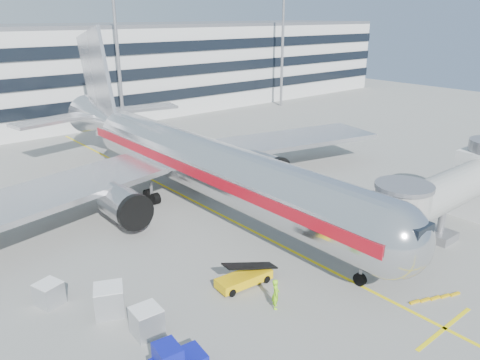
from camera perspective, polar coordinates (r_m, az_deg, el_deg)
ground at (r=37.68m, az=4.46°, el=-7.67°), size 180.00×180.00×0.00m
lead_in_line at (r=44.66m, az=-4.53°, el=-3.15°), size 0.25×70.00×0.01m
stop_bar at (r=30.85m, az=23.68°, el=-16.23°), size 6.00×0.25×0.01m
main_jet at (r=44.56m, az=-5.97°, el=2.54°), size 50.95×48.70×16.06m
jet_bridge at (r=41.36m, az=24.84°, el=-1.13°), size 17.80×4.50×7.00m
terminal at (r=85.56m, az=-24.17°, el=11.61°), size 150.00×24.25×15.60m
light_mast_centre at (r=73.00m, az=-14.91°, el=17.14°), size 2.40×1.20×25.45m
light_mast_east at (r=92.94m, az=5.27°, el=18.07°), size 2.40×1.20×25.45m
belt_loader at (r=31.97m, az=0.48°, el=-11.83°), size 4.16×1.75×1.96m
cargo_container_left at (r=28.10m, az=-11.29°, el=-16.53°), size 1.65×1.65×1.66m
cargo_container_right at (r=32.31m, az=-22.26°, el=-12.69°), size 1.77×1.77×1.50m
cargo_container_front at (r=30.22m, az=-15.65°, el=-13.90°), size 2.26×2.26×1.81m
ramp_worker at (r=29.64m, az=4.37°, el=-13.67°), size 0.83×0.86×1.99m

